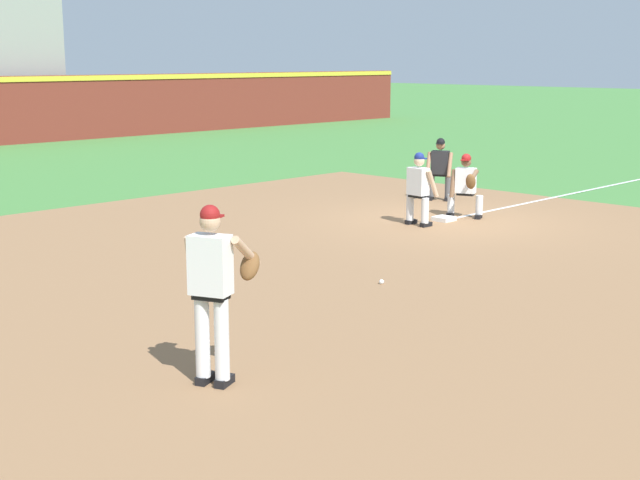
% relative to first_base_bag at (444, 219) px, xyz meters
% --- Properties ---
extents(ground_plane, '(160.00, 160.00, 0.00)m').
position_rel_first_base_bag_xyz_m(ground_plane, '(0.00, 0.00, -0.04)').
color(ground_plane, '#47843D').
extents(infield_dirt_patch, '(18.00, 18.00, 0.01)m').
position_rel_first_base_bag_xyz_m(infield_dirt_patch, '(-4.60, -2.00, -0.04)').
color(infield_dirt_patch, '#936B47').
rests_on(infield_dirt_patch, ground).
extents(foul_line_stripe, '(13.33, 0.10, 0.00)m').
position_rel_first_base_bag_xyz_m(foul_line_stripe, '(6.66, 0.00, -0.04)').
color(foul_line_stripe, white).
rests_on(foul_line_stripe, ground).
extents(first_base_bag, '(0.38, 0.38, 0.09)m').
position_rel_first_base_bag_xyz_m(first_base_bag, '(0.00, 0.00, 0.00)').
color(first_base_bag, white).
rests_on(first_base_bag, ground).
extents(baseball, '(0.07, 0.07, 0.07)m').
position_rel_first_base_bag_xyz_m(baseball, '(-4.86, -2.51, -0.01)').
color(baseball, white).
rests_on(baseball, ground).
extents(pitcher, '(0.82, 0.59, 1.86)m').
position_rel_first_base_bag_xyz_m(pitcher, '(-9.16, -4.00, 1.01)').
color(pitcher, black).
rests_on(pitcher, ground).
extents(first_baseman, '(0.85, 0.96, 1.34)m').
position_rel_first_base_bag_xyz_m(first_baseman, '(0.57, -0.11, 0.69)').
color(first_baseman, black).
rests_on(first_baseman, ground).
extents(baserunner, '(0.46, 0.61, 1.46)m').
position_rel_first_base_bag_xyz_m(baserunner, '(-0.79, 0.05, 0.75)').
color(baserunner, black).
rests_on(baserunner, ground).
extents(umpire, '(0.61, 0.67, 1.46)m').
position_rel_first_base_bag_xyz_m(umpire, '(2.10, 1.71, 0.75)').
color(umpire, black).
rests_on(umpire, ground).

